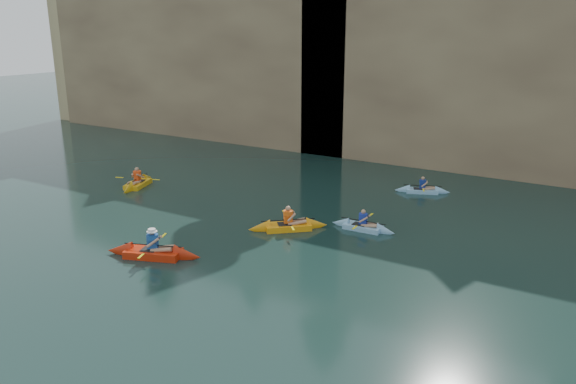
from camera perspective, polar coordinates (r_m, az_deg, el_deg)
The scene contains 11 objects.
ground at distance 15.08m, azimuth -6.68°, elevation -16.04°, with size 160.00×160.00×0.00m, color black.
cliff at distance 40.74m, azimuth 20.40°, elevation 12.69°, with size 70.00×16.00×12.00m, color tan.
cliff_slab_west at distance 42.97m, azimuth -9.73°, elevation 12.66°, with size 26.00×2.40×10.56m, color #97825B.
cliff_slab_center at distance 33.13m, azimuth 21.18°, elevation 11.40°, with size 24.00×2.40×11.40m, color #97825B.
sea_cave_west at distance 41.54m, azimuth -7.98°, elevation 8.05°, with size 4.50×1.00×4.00m, color black.
sea_cave_center at distance 34.64m, azimuth 10.47°, elevation 5.56°, with size 3.50×1.00×3.20m, color black.
main_kayaker at distance 21.06m, azimuth -13.52°, elevation -5.98°, with size 3.64×2.30×1.33m.
kayaker_orange at distance 23.13m, azimuth 0.01°, elevation -3.46°, with size 2.98×2.76×1.26m.
kayaker_ltblue_near at distance 23.32m, azimuth 7.61°, elevation -3.50°, with size 2.78×2.17×1.09m.
kayaker_yellow at distance 30.28m, azimuth -15.00°, elevation 0.85°, with size 2.38×3.17×1.27m.
kayaker_ltblue_mid at distance 28.95m, azimuth 13.47°, elevation 0.18°, with size 2.77×1.96×1.03m.
Camera 1 is at (7.96, -9.90, 8.13)m, focal length 35.00 mm.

